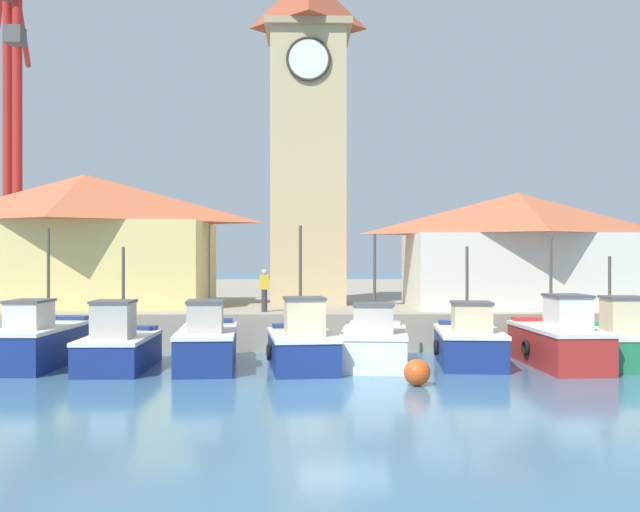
% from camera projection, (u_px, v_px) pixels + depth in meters
% --- Properties ---
extents(ground_plane, '(300.00, 300.00, 0.00)m').
position_uv_depth(ground_plane, '(343.00, 385.00, 20.25)').
color(ground_plane, teal).
extents(quay_wharf, '(120.00, 40.00, 1.38)m').
position_uv_depth(quay_wharf, '(321.00, 300.00, 47.20)').
color(quay_wharf, '#9E937F').
rests_on(quay_wharf, ground).
extents(fishing_boat_far_left, '(2.04, 5.09, 4.43)m').
position_uv_depth(fishing_boat_far_left, '(40.00, 341.00, 23.84)').
color(fishing_boat_far_left, navy).
rests_on(fishing_boat_far_left, ground).
extents(fishing_boat_left_outer, '(2.03, 4.18, 3.79)m').
position_uv_depth(fishing_boat_left_outer, '(119.00, 346.00, 23.13)').
color(fishing_boat_left_outer, navy).
rests_on(fishing_boat_left_outer, ground).
extents(fishing_boat_left_inner, '(2.12, 5.07, 4.48)m').
position_uv_depth(fishing_boat_left_inner, '(207.00, 343.00, 23.59)').
color(fishing_boat_left_inner, navy).
rests_on(fishing_boat_left_inner, ground).
extents(fishing_boat_mid_left, '(2.39, 4.29, 4.47)m').
position_uv_depth(fishing_boat_mid_left, '(302.00, 345.00, 23.20)').
color(fishing_boat_mid_left, navy).
rests_on(fishing_boat_mid_left, ground).
extents(fishing_boat_center, '(2.53, 4.45, 4.23)m').
position_uv_depth(fishing_boat_center, '(374.00, 343.00, 23.85)').
color(fishing_boat_center, silver).
rests_on(fishing_boat_center, ground).
extents(fishing_boat_mid_right, '(2.42, 4.44, 3.82)m').
position_uv_depth(fishing_boat_mid_right, '(469.00, 342.00, 24.13)').
color(fishing_boat_mid_right, navy).
rests_on(fishing_boat_mid_right, ground).
extents(fishing_boat_right_inner, '(2.03, 4.92, 4.08)m').
position_uv_depth(fishing_boat_right_inner, '(558.00, 341.00, 23.69)').
color(fishing_boat_right_inner, '#AD2823').
rests_on(fishing_boat_right_inner, ground).
extents(fishing_boat_right_outer, '(2.14, 4.35, 3.50)m').
position_uv_depth(fishing_boat_right_outer, '(616.00, 342.00, 23.94)').
color(fishing_boat_right_outer, '#237A4C').
rests_on(fishing_boat_right_outer, ground).
extents(clock_tower, '(3.74, 3.74, 16.37)m').
position_uv_depth(clock_tower, '(308.00, 130.00, 33.32)').
color(clock_tower, tan).
rests_on(clock_tower, quay_wharf).
extents(warehouse_left, '(10.95, 7.07, 5.64)m').
position_uv_depth(warehouse_left, '(85.00, 238.00, 32.21)').
color(warehouse_left, '#E5D17A').
rests_on(warehouse_left, quay_wharf).
extents(warehouse_right, '(9.43, 5.94, 4.77)m').
position_uv_depth(warehouse_right, '(518.00, 248.00, 31.27)').
color(warehouse_right, silver).
rests_on(warehouse_right, quay_wharf).
extents(port_crane_near, '(4.50, 8.28, 21.04)m').
position_uv_depth(port_crane_near, '(7.00, 153.00, 45.28)').
color(port_crane_near, maroon).
rests_on(port_crane_near, quay_wharf).
extents(port_crane_far, '(2.81, 8.00, 17.54)m').
position_uv_depth(port_crane_far, '(18.00, 178.00, 44.23)').
color(port_crane_far, maroon).
rests_on(port_crane_far, quay_wharf).
extents(mooring_buoy, '(0.72, 0.72, 0.72)m').
position_uv_depth(mooring_buoy, '(417.00, 372.00, 20.19)').
color(mooring_buoy, '#E54C19').
rests_on(mooring_buoy, ground).
extents(dock_worker_near_tower, '(0.34, 0.22, 1.62)m').
position_uv_depth(dock_worker_near_tower, '(264.00, 290.00, 28.43)').
color(dock_worker_near_tower, '#33333D').
rests_on(dock_worker_near_tower, quay_wharf).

